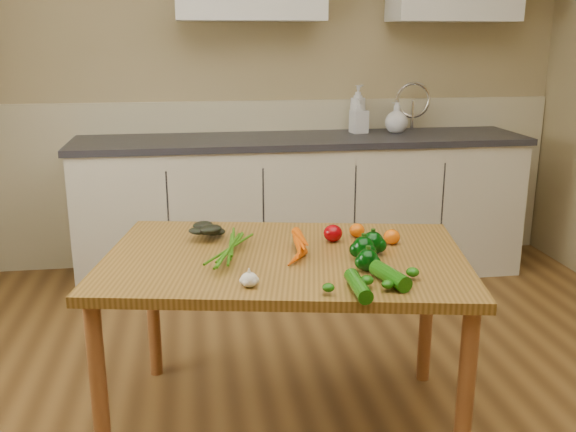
# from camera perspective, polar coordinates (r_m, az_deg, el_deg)

# --- Properties ---
(room) EXTENTS (4.04, 5.04, 2.64)m
(room) POSITION_cam_1_polar(r_m,az_deg,el_deg) (2.03, 5.40, 8.10)
(room) COLOR brown
(room) RESTS_ON ground
(counter_run) EXTENTS (2.84, 0.64, 1.14)m
(counter_run) POSITION_cam_1_polar(r_m,az_deg,el_deg) (4.16, 1.34, 1.04)
(counter_run) COLOR #BEB79E
(counter_run) RESTS_ON ground
(table) EXTENTS (1.48, 1.10, 0.72)m
(table) POSITION_cam_1_polar(r_m,az_deg,el_deg) (2.44, -0.29, -5.25)
(table) COLOR olive
(table) RESTS_ON ground
(soap_bottle_a) EXTENTS (0.17, 0.17, 0.30)m
(soap_bottle_a) POSITION_cam_1_polar(r_m,az_deg,el_deg) (4.30, 6.22, 9.49)
(soap_bottle_a) COLOR silver
(soap_bottle_a) RESTS_ON counter_run
(soap_bottle_b) EXTENTS (0.12, 0.12, 0.22)m
(soap_bottle_b) POSITION_cam_1_polar(r_m,az_deg,el_deg) (4.24, 6.33, 8.82)
(soap_bottle_b) COLOR silver
(soap_bottle_b) RESTS_ON counter_run
(soap_bottle_c) EXTENTS (0.16, 0.16, 0.19)m
(soap_bottle_c) POSITION_cam_1_polar(r_m,az_deg,el_deg) (4.30, 9.63, 8.63)
(soap_bottle_c) COLOR silver
(soap_bottle_c) RESTS_ON counter_run
(carrot_bunch) EXTENTS (0.28, 0.24, 0.07)m
(carrot_bunch) POSITION_cam_1_polar(r_m,az_deg,el_deg) (2.40, -0.99, -2.73)
(carrot_bunch) COLOR #D65005
(carrot_bunch) RESTS_ON table
(leafy_greens) EXTENTS (0.19, 0.17, 0.10)m
(leafy_greens) POSITION_cam_1_polar(r_m,az_deg,el_deg) (2.62, -7.70, -0.94)
(leafy_greens) COLOR black
(leafy_greens) RESTS_ON table
(garlic_bulb) EXTENTS (0.06, 0.06, 0.05)m
(garlic_bulb) POSITION_cam_1_polar(r_m,az_deg,el_deg) (2.11, -3.47, -5.67)
(garlic_bulb) COLOR white
(garlic_bulb) RESTS_ON table
(pepper_a) EXTENTS (0.09, 0.09, 0.09)m
(pepper_a) POSITION_cam_1_polar(r_m,az_deg,el_deg) (2.37, 6.72, -2.86)
(pepper_a) COLOR black
(pepper_a) RESTS_ON table
(pepper_b) EXTENTS (0.09, 0.09, 0.09)m
(pepper_b) POSITION_cam_1_polar(r_m,az_deg,el_deg) (2.43, 7.55, -2.40)
(pepper_b) COLOR black
(pepper_b) RESTS_ON table
(pepper_c) EXTENTS (0.08, 0.08, 0.08)m
(pepper_c) POSITION_cam_1_polar(r_m,az_deg,el_deg) (2.26, 7.10, -3.92)
(pepper_c) COLOR black
(pepper_c) RESTS_ON table
(tomato_a) EXTENTS (0.08, 0.08, 0.07)m
(tomato_a) POSITION_cam_1_polar(r_m,az_deg,el_deg) (2.56, 4.01, -1.54)
(tomato_a) COLOR #810207
(tomato_a) RESTS_ON table
(tomato_b) EXTENTS (0.06, 0.06, 0.06)m
(tomato_b) POSITION_cam_1_polar(r_m,az_deg,el_deg) (2.63, 6.15, -1.27)
(tomato_b) COLOR #DD5605
(tomato_b) RESTS_ON table
(tomato_c) EXTENTS (0.07, 0.07, 0.06)m
(tomato_c) POSITION_cam_1_polar(r_m,az_deg,el_deg) (2.56, 9.21, -1.84)
(tomato_c) COLOR #DD5605
(tomato_c) RESTS_ON table
(zucchini_a) EXTENTS (0.10, 0.19, 0.06)m
(zucchini_a) POSITION_cam_1_polar(r_m,az_deg,el_deg) (2.15, 9.06, -5.29)
(zucchini_a) COLOR #124B08
(zucchini_a) RESTS_ON table
(zucchini_b) EXTENTS (0.05, 0.19, 0.05)m
(zucchini_b) POSITION_cam_1_polar(r_m,az_deg,el_deg) (2.07, 6.26, -6.19)
(zucchini_b) COLOR #124B08
(zucchini_b) RESTS_ON table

